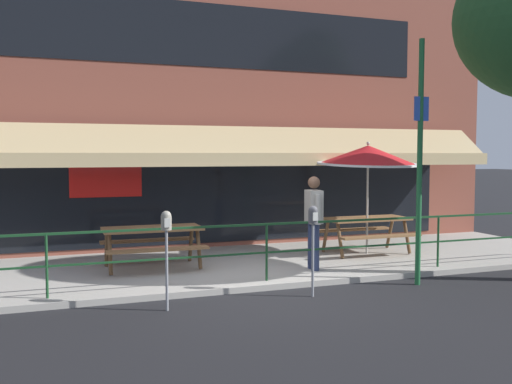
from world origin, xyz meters
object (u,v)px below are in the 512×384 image
(patio_umbrella_centre, at_px, (368,156))
(parking_meter_near, at_px, (166,230))
(parking_meter_far, at_px, (313,223))
(pedestrian_walking, at_px, (314,218))
(street_sign_pole, at_px, (420,160))
(picnic_table_centre, at_px, (366,225))
(picnic_table_left, at_px, (152,236))

(patio_umbrella_centre, xyz_separation_m, parking_meter_near, (-4.80, -2.60, -1.03))
(patio_umbrella_centre, xyz_separation_m, parking_meter_far, (-2.52, -2.59, -1.03))
(parking_meter_near, bearing_deg, pedestrian_walking, 26.10)
(pedestrian_walking, distance_m, street_sign_pole, 2.15)
(picnic_table_centre, height_order, pedestrian_walking, pedestrian_walking)
(pedestrian_walking, bearing_deg, parking_meter_near, -153.90)
(picnic_table_left, relative_size, street_sign_pole, 0.44)
(pedestrian_walking, bearing_deg, street_sign_pole, -45.13)
(picnic_table_centre, distance_m, street_sign_pole, 2.90)
(parking_meter_far, bearing_deg, patio_umbrella_centre, 45.77)
(street_sign_pole, bearing_deg, patio_umbrella_centre, 78.81)
(picnic_table_centre, distance_m, pedestrian_walking, 2.17)
(patio_umbrella_centre, bearing_deg, picnic_table_centre, 90.00)
(patio_umbrella_centre, bearing_deg, pedestrian_walking, -147.90)
(patio_umbrella_centre, xyz_separation_m, pedestrian_walking, (-1.80, -1.13, -1.12))
(patio_umbrella_centre, relative_size, parking_meter_far, 1.67)
(parking_meter_far, height_order, street_sign_pole, street_sign_pole)
(picnic_table_left, relative_size, picnic_table_centre, 1.00)
(picnic_table_centre, xyz_separation_m, parking_meter_near, (-4.80, -2.63, 0.44))
(pedestrian_walking, height_order, street_sign_pole, street_sign_pole)
(parking_meter_near, bearing_deg, parking_meter_far, 0.33)
(picnic_table_left, xyz_separation_m, pedestrian_walking, (2.76, -1.11, 0.35))
(patio_umbrella_centre, relative_size, pedestrian_walking, 1.39)
(picnic_table_centre, distance_m, parking_meter_far, 3.66)
(picnic_table_left, bearing_deg, patio_umbrella_centre, 0.23)
(parking_meter_far, bearing_deg, parking_meter_near, -179.67)
(parking_meter_near, relative_size, street_sign_pole, 0.34)
(pedestrian_walking, distance_m, parking_meter_near, 3.34)
(patio_umbrella_centre, bearing_deg, parking_meter_near, -151.57)
(street_sign_pole, bearing_deg, parking_meter_near, -178.08)
(pedestrian_walking, relative_size, parking_meter_near, 1.20)
(patio_umbrella_centre, bearing_deg, parking_meter_far, -134.23)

